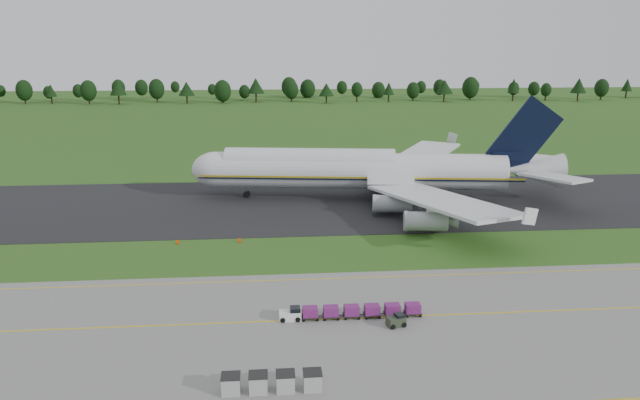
{
  "coord_description": "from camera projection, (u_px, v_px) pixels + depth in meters",
  "views": [
    {
      "loc": [
        -3.41,
        -85.44,
        30.38
      ],
      "look_at": [
        4.11,
        2.0,
        7.52
      ],
      "focal_mm": 35.0,
      "sensor_mm": 36.0,
      "label": 1
    }
  ],
  "objects": [
    {
      "name": "ground",
      "position": [
        293.0,
        254.0,
        90.32
      ],
      "size": [
        600.0,
        600.0,
        0.0
      ],
      "primitive_type": "plane",
      "color": "#2A5319",
      "rests_on": "ground"
    },
    {
      "name": "apron",
      "position": [
        309.0,
        377.0,
        57.53
      ],
      "size": [
        300.0,
        52.0,
        0.06
      ],
      "primitive_type": "cube",
      "color": "slate",
      "rests_on": "ground"
    },
    {
      "name": "taxiway",
      "position": [
        286.0,
        204.0,
        117.31
      ],
      "size": [
        300.0,
        40.0,
        0.08
      ],
      "primitive_type": "cube",
      "color": "black",
      "rests_on": "ground"
    },
    {
      "name": "apron_markings",
      "position": [
        304.0,
        341.0,
        64.29
      ],
      "size": [
        300.0,
        30.2,
        0.01
      ],
      "color": "#DDB60D",
      "rests_on": "apron"
    },
    {
      "name": "tree_line",
      "position": [
        276.0,
        89.0,
        301.8
      ],
      "size": [
        530.64,
        21.17,
        11.8
      ],
      "color": "black",
      "rests_on": "ground"
    },
    {
      "name": "aircraft",
      "position": [
        366.0,
        170.0,
        119.93
      ],
      "size": [
        72.22,
        69.51,
        20.2
      ],
      "color": "silver",
      "rests_on": "ground"
    },
    {
      "name": "baggage_train",
      "position": [
        349.0,
        311.0,
        69.54
      ],
      "size": [
        15.95,
        1.45,
        1.39
      ],
      "color": "white",
      "rests_on": "apron"
    },
    {
      "name": "utility_cart",
      "position": [
        396.0,
        322.0,
        67.55
      ],
      "size": [
        2.2,
        1.68,
        1.07
      ],
      "color": "#2B3425",
      "rests_on": "apron"
    },
    {
      "name": "uld_row",
      "position": [
        272.0,
        382.0,
        55.06
      ],
      "size": [
        8.9,
        1.7,
        1.68
      ],
      "color": "#A4A4A4",
      "rests_on": "apron"
    },
    {
      "name": "edge_markers",
      "position": [
        209.0,
        241.0,
        95.11
      ],
      "size": [
        9.86,
        0.3,
        0.6
      ],
      "color": "#E44607",
      "rests_on": "ground"
    }
  ]
}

